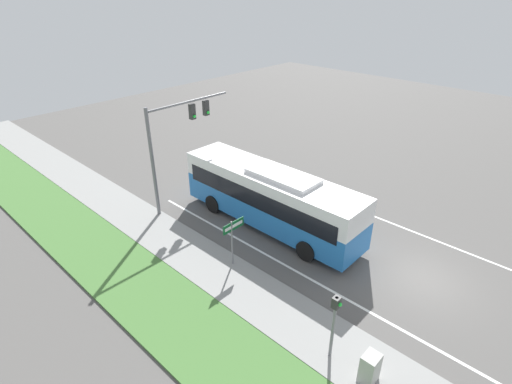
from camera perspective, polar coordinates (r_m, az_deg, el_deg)
The scene contains 9 objects.
ground_plane at distance 20.77m, azimuth 22.62°, elevation -11.40°, with size 80.00×80.00×0.00m, color #565451.
sidewalk at distance 16.40m, azimuth 13.72°, elevation -22.13°, with size 2.80×80.00×0.12m.
lane_divider_near at distance 18.12m, azimuth 18.08°, elevation -17.12°, with size 0.14×30.00×0.01m.
lane_divider_far at distance 23.66m, azimuth 25.97°, elevation -6.95°, with size 0.14×30.00×0.01m.
bus at distance 22.07m, azimuth 2.08°, elevation -0.48°, with size 2.74×11.20×3.52m.
signal_gantry at distance 23.51m, azimuth -11.45°, elevation 8.10°, with size 5.80×0.41×6.57m.
pedestrian_signal at distance 14.90m, azimuth 11.15°, elevation -17.20°, with size 0.28×0.34×2.92m.
street_sign at distance 19.04m, azimuth -3.32°, elevation -6.02°, with size 1.33×0.08×2.53m.
utility_cabinet at distance 15.40m, azimuth 15.94°, elevation -23.05°, with size 0.65×0.53×1.20m.
Camera 1 is at (-16.07, -4.27, 12.44)m, focal length 28.00 mm.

